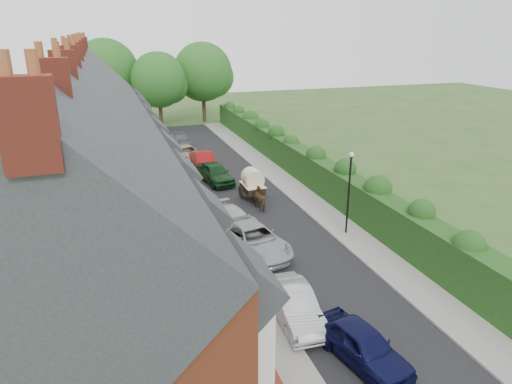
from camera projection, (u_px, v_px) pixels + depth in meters
ground at (325, 275)px, 23.19m from camera, size 140.00×140.00×0.00m
road at (250, 202)px, 32.86m from camera, size 6.00×58.00×0.02m
pavement_hedge_side at (302, 195)px, 34.07m from camera, size 2.20×58.00×0.12m
pavement_house_side at (197, 208)px, 31.69m from camera, size 1.70×58.00×0.12m
kerb_hedge_side at (289, 197)px, 33.75m from camera, size 0.18×58.00×0.13m
kerb_house_side at (208, 206)px, 31.93m from camera, size 0.18×58.00×0.13m
hedge at (325, 173)px, 34.09m from camera, size 2.10×58.00×2.85m
terrace_row at (90, 158)px, 27.35m from camera, size 9.05×40.50×11.50m
garden_wall_row at (185, 209)px, 30.37m from camera, size 0.35×40.35×1.10m
lamppost at (349, 183)px, 26.67m from camera, size 0.32×0.32×5.16m
tree_far_left at (161, 81)px, 56.25m from camera, size 7.14×6.80×9.29m
tree_far_right at (206, 73)px, 59.64m from camera, size 7.98×7.60×10.31m
tree_far_back at (110, 73)px, 56.85m from camera, size 8.40×8.00×10.82m
car_navy at (363, 345)px, 16.94m from camera, size 2.53×4.50×1.45m
car_silver_a at (294, 305)px, 19.38m from camera, size 1.80×4.55×1.48m
car_silver_b at (253, 239)px, 25.31m from camera, size 3.59×6.04×1.57m
car_white at (234, 219)px, 28.38m from camera, size 2.72×4.70×1.28m
car_green at (215, 173)px, 36.86m from camera, size 2.59×4.96×1.61m
car_red at (204, 161)px, 40.14m from camera, size 1.84×4.83×1.57m
car_beige at (187, 153)px, 43.50m from camera, size 3.14×5.06×1.31m
car_grey at (180, 140)px, 48.50m from camera, size 2.01×4.65×1.33m
horse at (261, 199)px, 31.42m from camera, size 1.00×1.84×1.49m
horse_cart at (253, 182)px, 32.92m from camera, size 1.48×3.28×2.37m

